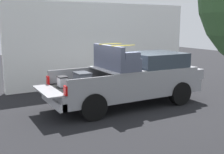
# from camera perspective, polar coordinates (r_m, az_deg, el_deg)

# --- Properties ---
(ground_plane) EXTENTS (40.00, 40.00, 0.00)m
(ground_plane) POSITION_cam_1_polar(r_m,az_deg,el_deg) (10.34, 2.92, -5.70)
(ground_plane) COLOR black
(pickup_truck) EXTENTS (6.05, 2.06, 2.23)m
(pickup_truck) POSITION_cam_1_polar(r_m,az_deg,el_deg) (10.30, 4.73, -0.23)
(pickup_truck) COLOR gray
(pickup_truck) RESTS_ON ground_plane
(building_facade) EXTENTS (9.39, 0.36, 3.90)m
(building_facade) POSITION_cam_1_polar(r_m,az_deg,el_deg) (13.82, -1.69, 6.70)
(building_facade) COLOR white
(building_facade) RESTS_ON ground_plane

